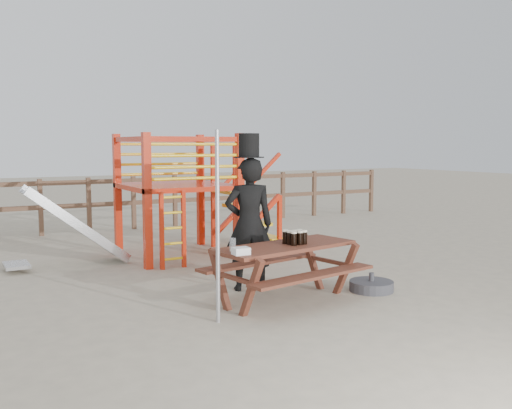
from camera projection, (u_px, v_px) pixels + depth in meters
name	position (u px, v px, depth m)	size (l,w,h in m)	color
ground	(276.00, 308.00, 6.68)	(60.00, 60.00, 0.00)	tan
back_fence	(112.00, 198.00, 12.66)	(15.09, 0.09, 1.20)	brown
playground_fort	(173.00, 194.00, 9.72)	(4.71, 1.84, 2.10)	red
picnic_table	(285.00, 266.00, 6.95)	(1.99, 1.54, 0.70)	brown
man_with_hat	(249.00, 221.00, 7.44)	(0.74, 0.61, 2.06)	black
metal_pole	(218.00, 228.00, 6.05)	(0.05, 0.05, 2.07)	#B2B2B7
parasol_base	(371.00, 286.00, 7.47)	(0.58, 0.58, 0.24)	#38383D
paper_bag	(241.00, 251.00, 6.30)	(0.18, 0.14, 0.08)	white
stout_pints	(295.00, 237.00, 6.94)	(0.26, 0.24, 0.17)	black
empty_glasses	(233.00, 245.00, 6.50)	(0.07, 0.07, 0.15)	silver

